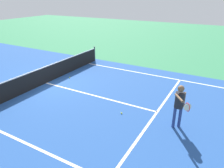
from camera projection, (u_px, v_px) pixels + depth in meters
name	position (u px, v px, depth m)	size (l,w,h in m)	color
ground_plane	(46.00, 83.00, 11.81)	(60.00, 60.00, 0.00)	#337F51
court_surface_inbounds	(46.00, 83.00, 11.81)	(10.62, 24.40, 0.00)	#234C93
line_sideline_right	(172.00, 79.00, 12.42)	(0.10, 11.89, 0.01)	white
line_service_near	(157.00, 112.00, 8.92)	(8.22, 0.10, 0.01)	white
line_center_service	(94.00, 95.00, 10.37)	(0.10, 6.40, 0.01)	white
net	(45.00, 75.00, 11.62)	(9.84, 0.09, 1.07)	#33383D
player_near	(179.00, 102.00, 7.50)	(1.12, 0.68, 1.69)	navy
tennis_ball_mid_court	(122.00, 113.00, 8.79)	(0.07, 0.07, 0.07)	#CCE033
tennis_ball_near_net	(70.00, 78.00, 12.50)	(0.07, 0.07, 0.07)	#CCE033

